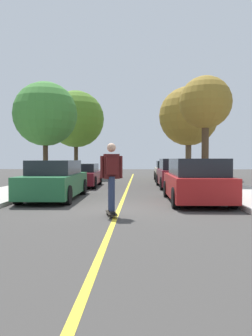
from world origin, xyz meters
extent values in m
plane|color=#3D3A38|center=(0.00, 0.00, 0.00)|extent=(80.00, 80.00, 0.00)
cube|color=gold|center=(0.00, 4.00, 0.00)|extent=(0.12, 39.20, 0.01)
cube|color=#1E5B33|center=(-2.55, 2.30, 0.55)|extent=(1.78, 4.72, 0.74)
cube|color=black|center=(-2.55, 2.34, 1.18)|extent=(1.55, 2.72, 0.52)
cylinder|color=black|center=(-1.72, 0.66, 0.32)|extent=(0.23, 0.64, 0.64)
cylinder|color=black|center=(-3.33, 0.64, 0.32)|extent=(0.23, 0.64, 0.64)
cylinder|color=black|center=(-1.76, 3.96, 0.32)|extent=(0.23, 0.64, 0.64)
cylinder|color=black|center=(-3.37, 3.94, 0.32)|extent=(0.23, 0.64, 0.64)
cube|color=maroon|center=(-2.55, 8.00, 0.49)|extent=(1.93, 4.27, 0.62)
cube|color=black|center=(-2.55, 8.11, 1.02)|extent=(1.67, 2.40, 0.44)
cylinder|color=black|center=(-1.65, 6.60, 0.32)|extent=(0.23, 0.64, 0.64)
cylinder|color=black|center=(-3.39, 6.57, 0.32)|extent=(0.23, 0.64, 0.64)
cylinder|color=black|center=(-1.70, 9.44, 0.32)|extent=(0.23, 0.64, 0.64)
cylinder|color=black|center=(-3.44, 9.41, 0.32)|extent=(0.23, 0.64, 0.64)
cube|color=maroon|center=(2.55, 1.58, 0.56)|extent=(1.86, 4.50, 0.76)
cube|color=black|center=(2.55, 1.34, 1.22)|extent=(1.63, 2.96, 0.57)
cylinder|color=black|center=(1.68, 3.12, 0.32)|extent=(0.22, 0.64, 0.64)
cylinder|color=black|center=(3.39, 3.13, 0.32)|extent=(0.22, 0.64, 0.64)
cylinder|color=black|center=(1.70, 0.03, 0.32)|extent=(0.22, 0.64, 0.64)
cylinder|color=black|center=(3.41, 0.04, 0.32)|extent=(0.22, 0.64, 0.64)
cube|color=maroon|center=(2.55, 7.56, 0.56)|extent=(1.86, 4.40, 0.76)
cube|color=black|center=(2.54, 7.64, 1.23)|extent=(1.62, 2.56, 0.57)
cylinder|color=black|center=(1.68, 9.04, 0.32)|extent=(0.23, 0.64, 0.64)
cylinder|color=black|center=(3.38, 9.06, 0.32)|extent=(0.23, 0.64, 0.64)
cylinder|color=black|center=(1.71, 6.06, 0.32)|extent=(0.23, 0.64, 0.64)
cylinder|color=black|center=(3.41, 6.08, 0.32)|extent=(0.23, 0.64, 0.64)
cube|color=#BCAD89|center=(2.55, 13.01, 0.53)|extent=(1.77, 4.16, 0.71)
cube|color=black|center=(2.54, 12.85, 1.13)|extent=(1.54, 2.69, 0.48)
cylinder|color=black|center=(1.78, 14.39, 0.32)|extent=(0.23, 0.64, 0.64)
cylinder|color=black|center=(3.36, 14.36, 0.32)|extent=(0.23, 0.64, 0.64)
cylinder|color=black|center=(1.73, 11.66, 0.32)|extent=(0.23, 0.64, 0.64)
cylinder|color=black|center=(3.31, 11.63, 0.32)|extent=(0.23, 0.64, 0.64)
cylinder|color=#3D2D1E|center=(-4.25, 7.15, 1.53)|extent=(0.26, 0.26, 2.77)
sphere|color=#3D7F33|center=(-4.25, 7.15, 3.82)|extent=(3.29, 3.29, 3.29)
cylinder|color=#3D2D1E|center=(-4.25, 15.60, 1.77)|extent=(0.30, 0.30, 3.26)
sphere|color=#4C7A23|center=(-4.25, 15.60, 4.55)|extent=(4.31, 4.31, 4.31)
cylinder|color=#4C3823|center=(4.25, 8.74, 1.93)|extent=(0.39, 0.39, 3.58)
sphere|color=olive|center=(4.25, 8.74, 4.63)|extent=(2.89, 2.89, 2.89)
cylinder|color=brown|center=(4.25, 15.14, 1.84)|extent=(0.43, 0.43, 3.40)
sphere|color=olive|center=(4.25, 15.14, 4.68)|extent=(4.37, 4.37, 4.37)
cube|color=black|center=(-0.12, -1.46, 0.09)|extent=(0.38, 0.87, 0.02)
cylinder|color=beige|center=(-0.28, -1.14, 0.03)|extent=(0.04, 0.06, 0.06)
cylinder|color=beige|center=(-0.09, -1.11, 0.03)|extent=(0.04, 0.06, 0.06)
cylinder|color=beige|center=(-0.14, -1.81, 0.03)|extent=(0.04, 0.06, 0.06)
cylinder|color=beige|center=(0.04, -1.77, 0.03)|extent=(0.04, 0.06, 0.06)
cube|color=#99999E|center=(-0.18, -1.12, 0.07)|extent=(0.11, 0.06, 0.02)
cube|color=#99999E|center=(-0.05, -1.79, 0.07)|extent=(0.11, 0.06, 0.02)
cube|color=black|center=(-0.16, -1.24, 0.13)|extent=(0.15, 0.27, 0.06)
cube|color=black|center=(-0.07, -1.67, 0.13)|extent=(0.15, 0.27, 0.06)
cylinder|color=#283351|center=(-0.14, -1.34, 0.60)|extent=(0.18, 0.18, 0.88)
cylinder|color=#283351|center=(-0.09, -1.58, 0.60)|extent=(0.18, 0.18, 0.88)
cube|color=#511919|center=(-0.12, -1.46, 1.30)|extent=(0.43, 0.29, 0.64)
sphere|color=tan|center=(-0.12, -1.46, 1.79)|extent=(0.23, 0.23, 0.23)
cylinder|color=#511919|center=(-0.36, -1.50, 1.28)|extent=(0.11, 0.11, 0.58)
cylinder|color=#511919|center=(0.12, -1.41, 1.28)|extent=(0.11, 0.11, 0.58)
cube|color=#4C1414|center=(-0.08, -1.65, 1.32)|extent=(0.33, 0.23, 0.44)
camera|label=1|loc=(0.61, -10.18, 1.49)|focal=36.20mm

